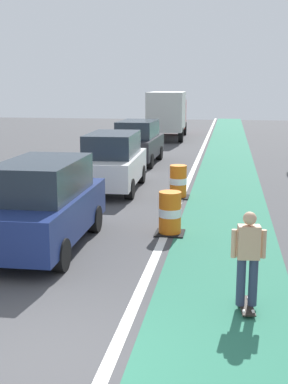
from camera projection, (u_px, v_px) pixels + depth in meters
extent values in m
plane|color=#424244|center=(41.00, 365.00, 6.85)|extent=(100.00, 100.00, 0.00)
cube|color=#286B51|center=(227.00, 191.00, 18.04)|extent=(2.50, 80.00, 0.01)
cube|color=silver|center=(185.00, 190.00, 18.29)|extent=(0.20, 80.00, 0.01)
cube|color=black|center=(246.00, 306.00, 8.53)|extent=(0.31, 0.82, 0.02)
cylinder|color=silver|center=(239.00, 300.00, 8.79)|extent=(0.05, 0.11, 0.11)
cylinder|color=silver|center=(248.00, 300.00, 8.78)|extent=(0.05, 0.11, 0.11)
cylinder|color=silver|center=(243.00, 313.00, 8.28)|extent=(0.05, 0.11, 0.11)
cylinder|color=silver|center=(253.00, 313.00, 8.27)|extent=(0.05, 0.11, 0.11)
cylinder|color=#2D3851|center=(241.00, 282.00, 8.45)|extent=(0.15, 0.15, 0.82)
cylinder|color=#2D3851|center=(253.00, 282.00, 8.44)|extent=(0.15, 0.15, 0.82)
cube|color=tan|center=(249.00, 242.00, 8.30)|extent=(0.38, 0.26, 0.56)
cylinder|color=tan|center=(234.00, 243.00, 8.32)|extent=(0.09, 0.09, 0.48)
cylinder|color=tan|center=(263.00, 244.00, 8.29)|extent=(0.09, 0.09, 0.48)
sphere|color=tan|center=(250.00, 218.00, 8.22)|extent=(0.22, 0.22, 0.22)
cube|color=navy|center=(44.00, 214.00, 11.64)|extent=(1.92, 4.63, 0.90)
cube|color=#232D38|center=(42.00, 178.00, 11.46)|extent=(1.67, 2.88, 0.80)
cylinder|color=black|center=(33.00, 216.00, 13.23)|extent=(0.29, 0.68, 0.68)
cylinder|color=black|center=(94.00, 219.00, 12.99)|extent=(0.29, 0.68, 0.68)
cylinder|color=black|center=(60.00, 255.00, 10.23)|extent=(0.29, 0.68, 0.68)
cube|color=silver|center=(113.00, 168.00, 18.13)|extent=(2.01, 4.67, 0.90)
cube|color=#232D38|center=(113.00, 144.00, 17.95)|extent=(1.73, 2.91, 0.80)
cylinder|color=black|center=(99.00, 173.00, 19.70)|extent=(0.31, 0.69, 0.68)
cylinder|color=black|center=(141.00, 174.00, 19.50)|extent=(0.31, 0.69, 0.68)
cylinder|color=black|center=(81.00, 188.00, 16.94)|extent=(0.31, 0.69, 0.68)
cylinder|color=black|center=(129.00, 189.00, 16.73)|extent=(0.31, 0.69, 0.68)
cube|color=black|center=(138.00, 147.00, 24.28)|extent=(1.92, 4.63, 0.90)
cube|color=#232D38|center=(138.00, 129.00, 24.11)|extent=(1.67, 2.88, 0.80)
cylinder|color=black|center=(128.00, 152.00, 25.89)|extent=(0.29, 0.68, 0.68)
cylinder|color=black|center=(159.00, 153.00, 25.60)|extent=(0.29, 0.68, 0.68)
cylinder|color=black|center=(114.00, 160.00, 23.15)|extent=(0.29, 0.68, 0.68)
cylinder|color=black|center=(150.00, 161.00, 22.86)|extent=(0.29, 0.68, 0.68)
cylinder|color=orange|center=(170.00, 224.00, 12.81)|extent=(0.56, 0.56, 0.42)
cylinder|color=white|center=(170.00, 212.00, 12.75)|extent=(0.57, 0.57, 0.21)
cylinder|color=orange|center=(170.00, 200.00, 12.68)|extent=(0.56, 0.56, 0.42)
cube|color=black|center=(170.00, 233.00, 12.86)|extent=(0.73, 0.73, 0.04)
cylinder|color=orange|center=(178.00, 190.00, 16.97)|extent=(0.56, 0.56, 0.42)
cylinder|color=white|center=(178.00, 181.00, 16.90)|extent=(0.57, 0.57, 0.21)
cylinder|color=orange|center=(178.00, 172.00, 16.84)|extent=(0.56, 0.56, 0.42)
cube|color=black|center=(178.00, 197.00, 17.01)|extent=(0.73, 0.73, 0.04)
cube|color=beige|center=(167.00, 111.00, 34.51)|extent=(2.53, 5.69, 2.50)
cube|color=#B21E19|center=(171.00, 114.00, 38.34)|extent=(2.28, 1.99, 2.10)
cylinder|color=black|center=(157.00, 128.00, 38.49)|extent=(0.34, 0.97, 0.96)
cylinder|color=black|center=(184.00, 128.00, 38.24)|extent=(0.34, 0.97, 0.96)
cylinder|color=black|center=(150.00, 135.00, 33.58)|extent=(0.34, 0.97, 0.96)
cylinder|color=black|center=(181.00, 135.00, 33.34)|extent=(0.34, 0.97, 0.96)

